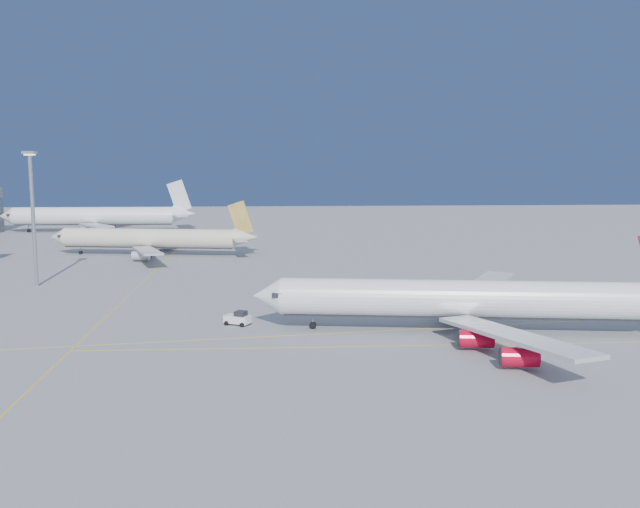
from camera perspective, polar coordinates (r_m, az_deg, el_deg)
The scene contains 7 objects.
ground at distance 114.06m, azimuth 2.50°, elevation -5.52°, with size 500.00×500.00×0.00m, color slate.
taxiway_lines at distance 119.72m, azimuth -4.86°, elevation -4.88°, with size 118.86×140.00×0.02m.
airliner_virgin at distance 109.79m, azimuth 11.89°, elevation -3.61°, with size 65.71×58.59×16.22m.
airliner_etihad at distance 192.59m, azimuth -13.19°, elevation 1.22°, with size 56.09×51.34×14.66m.
airliner_third at distance 254.43m, azimuth -17.32°, elevation 2.90°, with size 66.35×61.34×17.84m.
pushback_tug at distance 113.15m, azimuth -6.57°, elevation -5.14°, with size 4.47×3.76×2.25m.
light_mast at distance 153.95m, azimuth -22.01°, elevation 3.49°, with size 2.35×2.35×27.17m.
Camera 1 is at (-11.27, -110.27, 26.87)m, focal length 40.00 mm.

